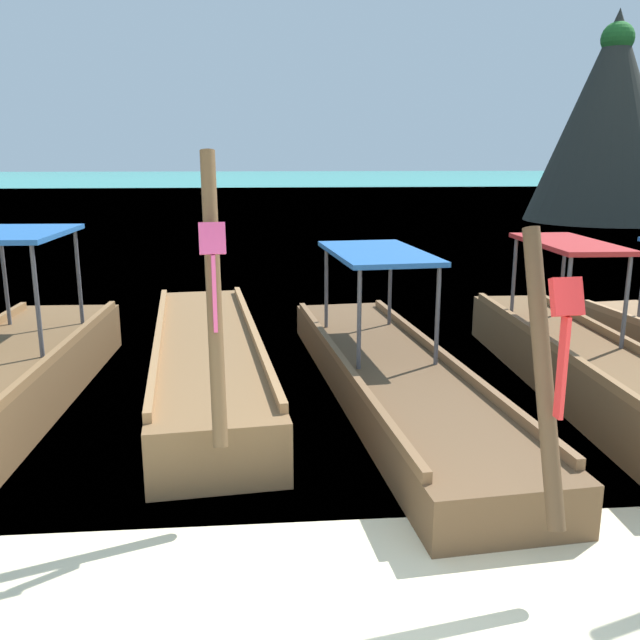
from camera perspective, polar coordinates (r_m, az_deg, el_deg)
The scene contains 6 objects.
sea_water at distance 64.96m, azimuth -4.47°, elevation 11.15°, with size 120.00×120.00×0.00m, color #2DB29E.
longtail_boat_orange_ribbon at distance 8.66m, azimuth -24.87°, elevation -4.30°, with size 1.55×5.70×2.78m.
longtail_boat_pink_ribbon at distance 8.78m, azimuth -9.43°, elevation -3.32°, with size 1.92×6.50×2.92m.
longtail_boat_red_ribbon at distance 8.20m, azimuth 6.15°, elevation -4.64°, with size 1.96×7.17×2.40m.
longtail_boat_violet_ribbon at distance 8.81m, azimuth 21.36°, elevation -3.66°, with size 1.11×6.37×2.79m.
karst_rock at distance 33.14m, azimuth 23.41°, elevation 15.11°, with size 7.21×6.69×8.84m.
Camera 1 is at (-0.59, -2.69, 2.87)m, focal length 38.07 mm.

